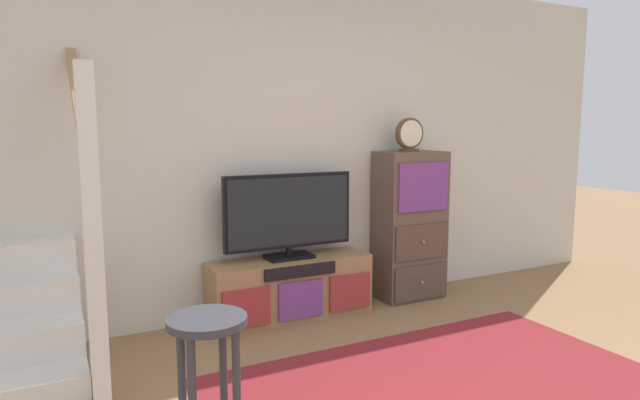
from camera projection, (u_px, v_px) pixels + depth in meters
name	position (u px, v px, depth m)	size (l,w,h in m)	color
back_wall	(310.00, 143.00, 4.42)	(6.40, 0.12, 2.70)	beige
area_rug	(460.00, 398.00, 2.96)	(2.60, 1.80, 0.01)	maroon
media_console	(291.00, 288.00, 4.20)	(1.27, 0.38, 0.47)	#997047
television	(289.00, 214.00, 4.14)	(1.04, 0.22, 0.66)	black
side_cabinet	(410.00, 225.00, 4.66)	(0.58, 0.38, 1.27)	brown
desk_clock	(410.00, 135.00, 4.53)	(0.26, 0.08, 0.28)	#4C3823
staircase	(2.00, 309.00, 3.32)	(1.00, 1.36, 2.20)	silver
bar_stool_near	(208.00, 356.00, 2.30)	(0.34, 0.34, 0.69)	#333338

